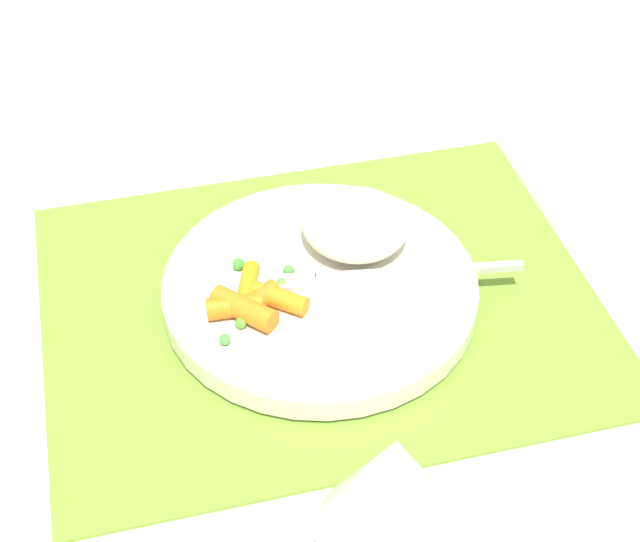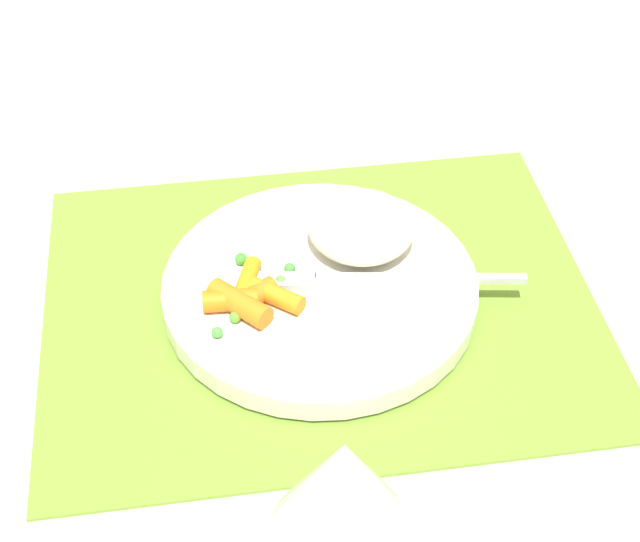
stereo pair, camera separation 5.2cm
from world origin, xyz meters
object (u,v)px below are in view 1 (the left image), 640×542
plate (320,289)px  wine_glass (392,494)px  rice_mound (356,224)px  fork (363,275)px  carrot_portion (251,302)px

plate → wine_glass: 0.28m
rice_mound → fork: rice_mound is taller
rice_mound → fork: size_ratio=0.42×
plate → fork: fork is taller
plate → carrot_portion: bearing=17.3°
carrot_portion → wine_glass: bearing=97.2°
carrot_portion → fork: bearing=-171.9°
rice_mound → wine_glass: (0.06, 0.29, 0.07)m
plate → rice_mound: 0.06m
carrot_portion → wine_glass: (-0.03, 0.24, 0.08)m
carrot_portion → fork: 0.09m
plate → carrot_portion: carrot_portion is taller
rice_mound → wine_glass: bearing=77.7°
plate → fork: bearing=171.1°
rice_mound → fork: bearing=82.0°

